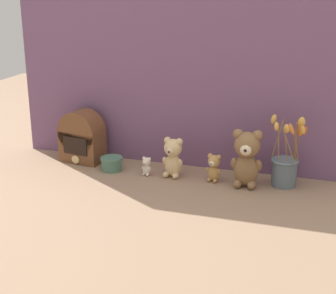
# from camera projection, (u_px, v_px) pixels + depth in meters

# --- Properties ---
(ground_plane) EXTENTS (4.00, 4.00, 0.00)m
(ground_plane) POSITION_uv_depth(u_px,v_px,m) (167.00, 176.00, 2.27)
(ground_plane) COLOR #8E7056
(backdrop_wall) EXTENTS (1.54, 0.02, 0.78)m
(backdrop_wall) POSITION_uv_depth(u_px,v_px,m) (178.00, 82.00, 2.30)
(backdrop_wall) COLOR #704C70
(backdrop_wall) RESTS_ON ground
(teddy_bear_large) EXTENTS (0.13, 0.13, 0.25)m
(teddy_bear_large) POSITION_uv_depth(u_px,v_px,m) (247.00, 157.00, 2.13)
(teddy_bear_large) COLOR olive
(teddy_bear_large) RESTS_ON ground
(teddy_bear_medium) EXTENTS (0.10, 0.09, 0.18)m
(teddy_bear_medium) POSITION_uv_depth(u_px,v_px,m) (173.00, 156.00, 2.24)
(teddy_bear_medium) COLOR #DBBC84
(teddy_bear_medium) RESTS_ON ground
(teddy_bear_small) EXTENTS (0.07, 0.06, 0.12)m
(teddy_bear_small) POSITION_uv_depth(u_px,v_px,m) (214.00, 167.00, 2.20)
(teddy_bear_small) COLOR tan
(teddy_bear_small) RESTS_ON ground
(teddy_bear_tiny) EXTENTS (0.05, 0.04, 0.08)m
(teddy_bear_tiny) POSITION_uv_depth(u_px,v_px,m) (147.00, 166.00, 2.27)
(teddy_bear_tiny) COLOR beige
(teddy_bear_tiny) RESTS_ON ground
(flower_vase) EXTENTS (0.17, 0.15, 0.31)m
(flower_vase) POSITION_uv_depth(u_px,v_px,m) (285.00, 166.00, 2.15)
(flower_vase) COLOR slate
(flower_vase) RESTS_ON ground
(vintage_radio) EXTENTS (0.21, 0.14, 0.25)m
(vintage_radio) POSITION_uv_depth(u_px,v_px,m) (82.00, 138.00, 2.42)
(vintage_radio) COLOR brown
(vintage_radio) RESTS_ON ground
(decorative_tin_tall) EXTENTS (0.10, 0.10, 0.06)m
(decorative_tin_tall) POSITION_uv_depth(u_px,v_px,m) (112.00, 164.00, 2.34)
(decorative_tin_tall) COLOR #47705B
(decorative_tin_tall) RESTS_ON ground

